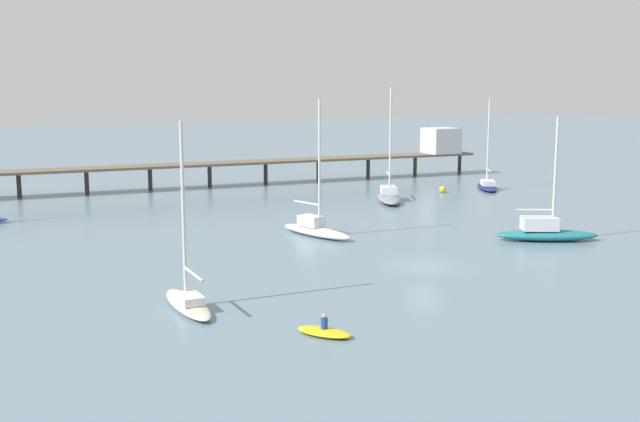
{
  "coord_description": "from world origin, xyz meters",
  "views": [
    {
      "loc": [
        -30.03,
        -42.98,
        12.59
      ],
      "look_at": [
        0.0,
        16.15,
        1.5
      ],
      "focal_mm": 42.78,
      "sensor_mm": 36.0,
      "label": 1
    }
  ],
  "objects": [
    {
      "name": "dinghy_yellow",
      "position": [
        -13.07,
        -10.05,
        0.2
      ],
      "size": [
        2.8,
        3.25,
        1.14
      ],
      "color": "yellow",
      "rests_on": "ground_plane"
    },
    {
      "name": "ground_plane",
      "position": [
        0.0,
        0.0,
        0.0
      ],
      "size": [
        400.0,
        400.0,
        0.0
      ],
      "primitive_type": "plane",
      "color": "slate"
    },
    {
      "name": "sailboat_navy",
      "position": [
        29.29,
        29.16,
        0.62
      ],
      "size": [
        5.61,
        7.41,
        10.86
      ],
      "color": "navy",
      "rests_on": "ground_plane"
    },
    {
      "name": "sailboat_gray",
      "position": [
        13.54,
        26.3,
        0.73
      ],
      "size": [
        5.85,
        8.46,
        12.23
      ],
      "color": "gray",
      "rests_on": "ground_plane"
    },
    {
      "name": "pier",
      "position": [
        13.17,
        45.39,
        3.56
      ],
      "size": [
        75.05,
        8.18,
        6.53
      ],
      "color": "brown",
      "rests_on": "ground_plane"
    },
    {
      "name": "sailboat_white",
      "position": [
        -2.01,
        13.06,
        0.74
      ],
      "size": [
        3.97,
        8.1,
        11.36
      ],
      "color": "white",
      "rests_on": "ground_plane"
    },
    {
      "name": "mooring_buoy_outer",
      "position": [
        22.79,
        29.29,
        0.39
      ],
      "size": [
        0.77,
        0.77,
        0.77
      ],
      "primitive_type": "sphere",
      "color": "yellow",
      "rests_on": "ground_plane"
    },
    {
      "name": "sailboat_cream",
      "position": [
        -17.83,
        -2.43,
        0.64
      ],
      "size": [
        1.82,
        6.91,
        10.59
      ],
      "color": "beige",
      "rests_on": "ground_plane"
    },
    {
      "name": "sailboat_teal",
      "position": [
        13.84,
        2.89,
        0.76
      ],
      "size": [
        8.37,
        5.91,
        10.02
      ],
      "color": "#1E727A",
      "rests_on": "ground_plane"
    }
  ]
}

